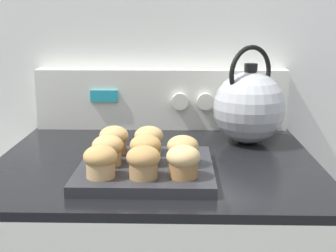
{
  "coord_description": "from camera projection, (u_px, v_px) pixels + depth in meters",
  "views": [
    {
      "loc": [
        0.05,
        -0.71,
        1.23
      ],
      "look_at": [
        0.03,
        0.23,
        1.01
      ],
      "focal_mm": 50.0,
      "sensor_mm": 36.0,
      "label": 1
    }
  ],
  "objects": [
    {
      "name": "control_panel",
      "position": [
        163.0,
        99.0,
        1.36
      ],
      "size": [
        0.72,
        0.07,
        0.17
      ],
      "color": "silver",
      "rests_on": "stove_range"
    },
    {
      "name": "muffin_r0_c1",
      "position": [
        143.0,
        161.0,
        0.89
      ],
      "size": [
        0.07,
        0.07,
        0.06
      ],
      "color": "#A37A4C",
      "rests_on": "muffin_pan"
    },
    {
      "name": "muffin_pan",
      "position": [
        146.0,
        169.0,
        0.98
      ],
      "size": [
        0.28,
        0.28,
        0.02
      ],
      "color": "#28282D",
      "rests_on": "stove_range"
    },
    {
      "name": "muffin_r0_c2",
      "position": [
        183.0,
        161.0,
        0.89
      ],
      "size": [
        0.07,
        0.07,
        0.06
      ],
      "color": "olive",
      "rests_on": "muffin_pan"
    },
    {
      "name": "muffin_r2_c1",
      "position": [
        149.0,
        139.0,
        1.05
      ],
      "size": [
        0.07,
        0.07,
        0.06
      ],
      "color": "#A37A4C",
      "rests_on": "muffin_pan"
    },
    {
      "name": "muffin_r1_c0",
      "position": [
        108.0,
        149.0,
        0.97
      ],
      "size": [
        0.07,
        0.07,
        0.06
      ],
      "color": "tan",
      "rests_on": "muffin_pan"
    },
    {
      "name": "muffin_r1_c2",
      "position": [
        183.0,
        150.0,
        0.97
      ],
      "size": [
        0.07,
        0.07,
        0.06
      ],
      "color": "#A37A4C",
      "rests_on": "muffin_pan"
    },
    {
      "name": "wall_back",
      "position": [
        162.0,
        25.0,
        1.37
      ],
      "size": [
        8.0,
        0.05,
        2.4
      ],
      "color": "silver",
      "rests_on": "ground_plane"
    },
    {
      "name": "muffin_r1_c1",
      "position": [
        146.0,
        149.0,
        0.97
      ],
      "size": [
        0.07,
        0.07,
        0.06
      ],
      "color": "#A37A4C",
      "rests_on": "muffin_pan"
    },
    {
      "name": "tea_kettle",
      "position": [
        250.0,
        106.0,
        1.21
      ],
      "size": [
        0.21,
        0.19,
        0.25
      ],
      "color": "#ADAFB5",
      "rests_on": "stove_range"
    },
    {
      "name": "muffin_r2_c0",
      "position": [
        114.0,
        139.0,
        1.05
      ],
      "size": [
        0.07,
        0.07,
        0.06
      ],
      "color": "olive",
      "rests_on": "muffin_pan"
    },
    {
      "name": "muffin_r0_c0",
      "position": [
        100.0,
        161.0,
        0.89
      ],
      "size": [
        0.07,
        0.07,
        0.06
      ],
      "color": "tan",
      "rests_on": "muffin_pan"
    }
  ]
}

